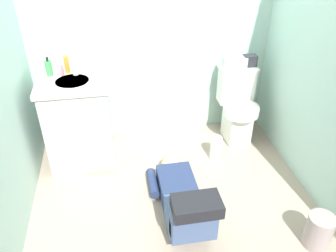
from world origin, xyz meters
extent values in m
cube|color=tan|center=(0.00, 0.00, -0.02)|extent=(2.78, 2.98, 0.04)
cube|color=#ABD0C2|center=(0.00, 1.03, 1.20)|extent=(2.44, 0.08, 2.40)
cube|color=#ABD0C2|center=(1.18, 0.00, 1.20)|extent=(0.08, 1.98, 2.40)
cube|color=white|center=(0.80, 0.67, 0.19)|extent=(0.22, 0.30, 0.38)
cylinder|color=white|center=(0.80, 0.61, 0.38)|extent=(0.35, 0.35, 0.08)
cube|color=white|center=(0.80, 0.80, 0.55)|extent=(0.34, 0.17, 0.34)
cube|color=white|center=(0.80, 0.80, 0.73)|extent=(0.36, 0.19, 0.03)
cube|color=silver|center=(-0.74, 0.63, 0.39)|extent=(0.56, 0.48, 0.78)
cube|color=silver|center=(-0.74, 0.63, 0.80)|extent=(0.60, 0.52, 0.04)
cylinder|color=silver|center=(-0.74, 0.61, 0.79)|extent=(0.28, 0.28, 0.05)
cube|color=silver|center=(-0.59, 0.37, 0.37)|extent=(0.26, 0.03, 0.66)
cylinder|color=silver|center=(-0.74, 0.77, 0.87)|extent=(0.02, 0.02, 0.10)
cube|color=navy|center=(0.04, -0.08, 0.09)|extent=(0.29, 0.52, 0.17)
sphere|color=tan|center=(0.04, 0.25, 0.10)|extent=(0.19, 0.19, 0.19)
cube|color=#43577E|center=(0.04, -0.44, 0.18)|extent=(0.31, 0.28, 0.20)
cube|color=#43577E|center=(0.04, -0.58, 0.30)|extent=(0.31, 0.12, 0.32)
cube|color=black|center=(0.04, -0.62, 0.47)|extent=(0.31, 0.19, 0.09)
cylinder|color=navy|center=(-0.15, 0.08, 0.06)|extent=(0.08, 0.30, 0.08)
cube|color=silver|center=(0.75, 0.80, 0.80)|extent=(0.22, 0.11, 0.10)
cube|color=#26262D|center=(0.90, 0.80, 0.81)|extent=(0.12, 0.09, 0.11)
cylinder|color=#3F9D50|center=(-0.93, 0.75, 0.89)|extent=(0.06, 0.06, 0.13)
cylinder|color=black|center=(-0.93, 0.75, 0.97)|extent=(0.02, 0.02, 0.04)
cylinder|color=pink|center=(-0.83, 0.74, 0.87)|extent=(0.05, 0.05, 0.10)
cylinder|color=#C88931|center=(-0.78, 0.78, 0.90)|extent=(0.04, 0.04, 0.15)
cylinder|color=white|center=(-0.71, 0.73, 0.90)|extent=(0.05, 0.05, 0.16)
cylinder|color=gray|center=(0.92, -0.69, 0.13)|extent=(0.19, 0.19, 0.26)
cylinder|color=white|center=(0.50, 0.39, 0.12)|extent=(0.11, 0.11, 0.24)
camera|label=1|loc=(-0.40, -2.06, 2.04)|focal=36.20mm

